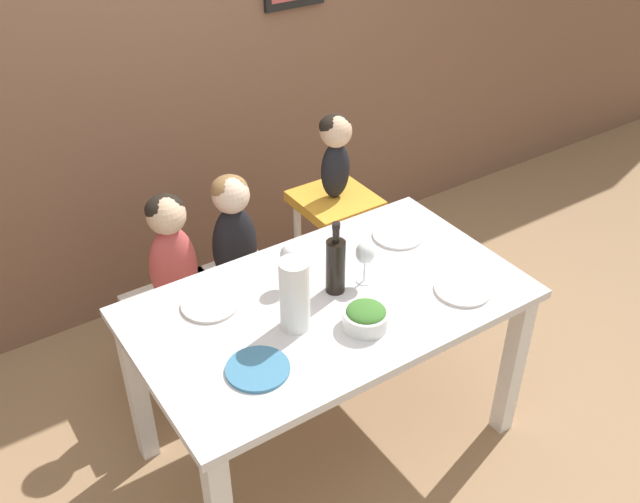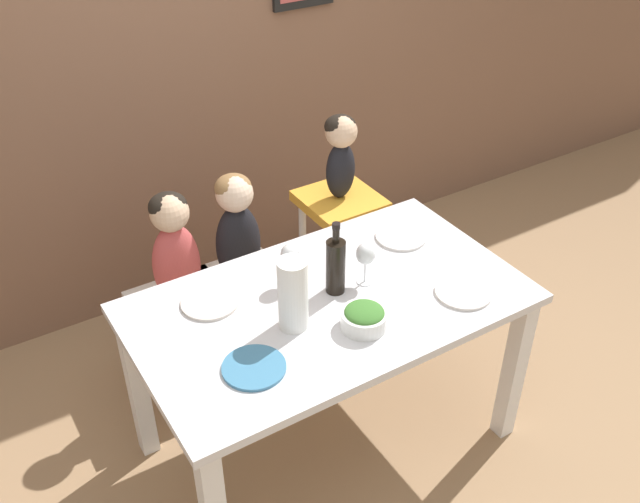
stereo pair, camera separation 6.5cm
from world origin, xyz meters
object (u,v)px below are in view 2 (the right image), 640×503
salad_bowl_large (364,317)px  dinner_plate_back_left (210,302)px  chair_right_highchair (339,225)px  chair_far_left (184,314)px  wine_glass_near (366,255)px  chair_far_center (242,292)px  dinner_plate_front_left (254,367)px  paper_towel_roll (293,294)px  person_baby_right (341,148)px  person_child_left (174,245)px  wine_bottle (336,265)px  dinner_plate_back_right (401,237)px  person_child_center (237,225)px  dinner_plate_front_right (463,292)px  wine_glass_far (290,256)px

salad_bowl_large → dinner_plate_back_left: bearing=135.1°
chair_right_highchair → salad_bowl_large: 1.00m
chair_far_left → wine_glass_near: bearing=-51.3°
chair_far_center → dinner_plate_front_left: (-0.35, -0.84, 0.39)m
paper_towel_roll → dinner_plate_front_left: (-0.22, -0.12, -0.13)m
dinner_plate_front_left → person_baby_right: bearing=43.4°
chair_right_highchair → wine_glass_near: size_ratio=4.14×
chair_far_center → person_child_left: (-0.29, 0.00, 0.37)m
chair_right_highchair → wine_bottle: bearing=-124.7°
paper_towel_roll → dinner_plate_front_left: paper_towel_roll is taller
wine_glass_near → dinner_plate_back_left: 0.60m
wine_glass_near → dinner_plate_back_right: size_ratio=0.82×
chair_far_left → chair_right_highchair: chair_right_highchair is taller
person_child_center → dinner_plate_front_left: person_child_center is taller
wine_glass_near → dinner_plate_back_left: wine_glass_near is taller
dinner_plate_back_left → dinner_plate_front_right: bearing=-28.4°
chair_right_highchair → salad_bowl_large: salad_bowl_large is taller
dinner_plate_front_left → dinner_plate_front_right: bearing=-4.0°
person_baby_right → wine_glass_near: size_ratio=2.31×
chair_right_highchair → dinner_plate_front_right: size_ratio=3.40×
person_child_left → dinner_plate_front_right: 1.20m
chair_far_center → paper_towel_roll: size_ratio=1.63×
person_baby_right → dinner_plate_front_left: person_baby_right is taller
wine_glass_far → dinner_plate_front_right: (0.51, -0.40, -0.12)m
chair_far_left → dinner_plate_back_right: bearing=-30.0°
chair_far_center → person_child_center: size_ratio=0.83×
chair_far_center → person_child_center: (-0.00, 0.00, 0.37)m
person_child_center → dinner_plate_back_left: bearing=-126.4°
dinner_plate_front_right → wine_bottle: bearing=145.6°
paper_towel_roll → wine_glass_near: (0.36, 0.07, -0.01)m
chair_far_left → salad_bowl_large: bearing=-66.9°
chair_far_left → dinner_plate_front_left: dinner_plate_front_left is taller
dinner_plate_front_left → salad_bowl_large: bearing=-2.1°
paper_towel_roll → dinner_plate_front_left: size_ratio=1.29×
wine_glass_far → dinner_plate_back_right: wine_glass_far is taller
chair_far_left → chair_far_center: size_ratio=1.00×
paper_towel_roll → person_child_center: bearing=79.5°
chair_right_highchair → wine_bottle: 0.82m
wine_glass_far → salad_bowl_large: size_ratio=1.05×
dinner_plate_front_left → dinner_plate_back_left: bearing=86.9°
chair_far_center → salad_bowl_large: 0.96m
chair_far_center → chair_right_highchair: chair_right_highchair is taller
chair_far_left → chair_right_highchair: (0.83, -0.00, 0.19)m
person_baby_right → wine_bottle: person_baby_right is taller
chair_right_highchair → person_baby_right: 0.41m
person_child_center → wine_glass_near: (0.22, -0.64, 0.14)m
chair_right_highchair → person_baby_right: person_baby_right is taller
paper_towel_roll → dinner_plate_back_right: (0.66, 0.25, -0.13)m
wine_glass_near → dinner_plate_back_left: size_ratio=0.82×
person_child_left → paper_towel_roll: paper_towel_roll is taller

